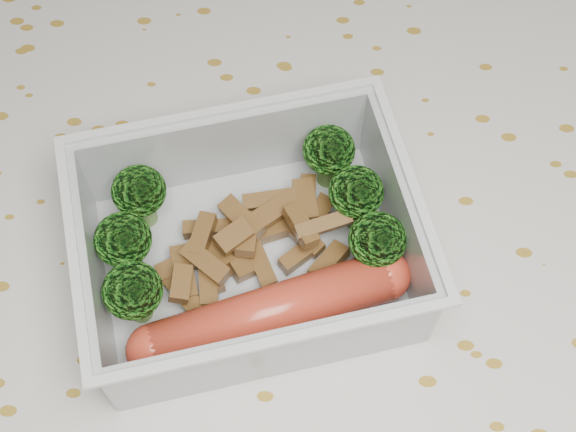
{
  "coord_description": "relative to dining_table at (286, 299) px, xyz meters",
  "views": [
    {
      "loc": [
        0.01,
        -0.21,
        1.18
      ],
      "look_at": [
        0.0,
        0.0,
        0.78
      ],
      "focal_mm": 50.0,
      "sensor_mm": 36.0,
      "label": 1
    }
  ],
  "objects": [
    {
      "name": "dining_table",
      "position": [
        0.0,
        0.0,
        0.0
      ],
      "size": [
        1.4,
        0.9,
        0.75
      ],
      "color": "brown",
      "rests_on": "ground"
    },
    {
      "name": "lunch_container",
      "position": [
        -0.02,
        -0.02,
        0.11
      ],
      "size": [
        0.21,
        0.18,
        0.06
      ],
      "color": "silver",
      "rests_on": "tablecloth"
    },
    {
      "name": "broccoli_florets",
      "position": [
        -0.02,
        -0.0,
        0.12
      ],
      "size": [
        0.17,
        0.12,
        0.05
      ],
      "color": "#608C3F",
      "rests_on": "lunch_container"
    },
    {
      "name": "sausage",
      "position": [
        -0.01,
        -0.05,
        0.11
      ],
      "size": [
        0.15,
        0.08,
        0.03
      ],
      "color": "#BE3823",
      "rests_on": "lunch_container"
    },
    {
      "name": "tablecloth",
      "position": [
        0.0,
        0.0,
        0.05
      ],
      "size": [
        1.46,
        0.96,
        0.19
      ],
      "color": "silver",
      "rests_on": "dining_table"
    },
    {
      "name": "meat_pile",
      "position": [
        -0.02,
        -0.01,
        0.1
      ],
      "size": [
        0.11,
        0.09,
        0.03
      ],
      "color": "brown",
      "rests_on": "lunch_container"
    }
  ]
}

